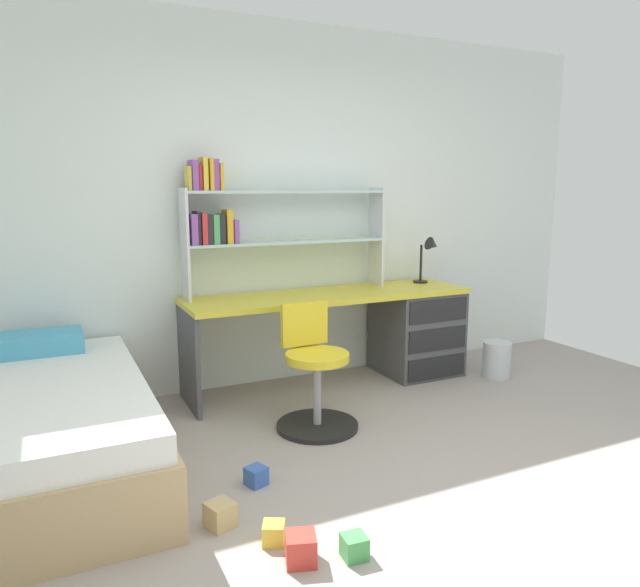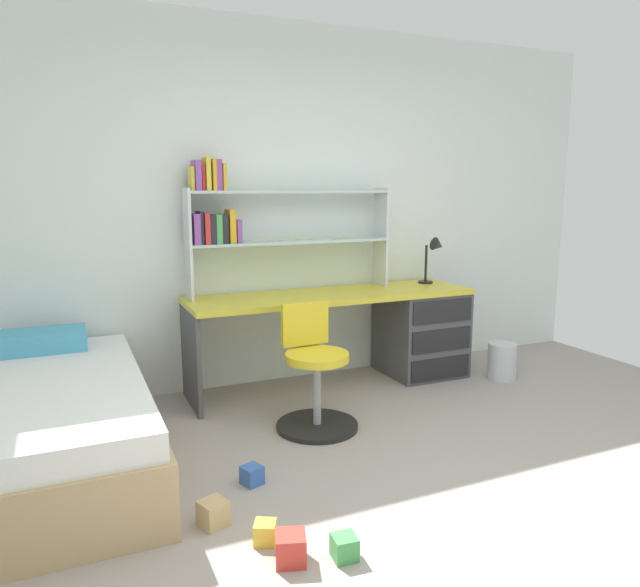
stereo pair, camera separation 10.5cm
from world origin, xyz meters
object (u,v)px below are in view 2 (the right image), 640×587
Objects in this scene: waste_bin at (502,361)px; toy_block_blue_1 at (252,475)px; toy_block_red_4 at (291,548)px; bookshelf_hutch at (255,218)px; toy_block_yellow_2 at (265,532)px; swivel_chair at (315,380)px; bed_platform at (46,426)px; desk_lamp at (435,253)px; desk at (399,327)px; toy_block_green_3 at (344,547)px; toy_block_natural_0 at (213,513)px.

toy_block_blue_1 is at bearing -160.52° from waste_bin.
bookshelf_hutch is at bearing 75.49° from toy_block_red_4.
waste_bin is at bearing 28.74° from toy_block_yellow_2.
waste_bin is (1.74, 0.28, -0.16)m from swivel_chair.
bed_platform is 15.42× the size of toy_block_red_4.
waste_bin is at bearing -17.44° from bookshelf_hutch.
toy_block_blue_1 is at bearing -146.88° from desk_lamp.
bookshelf_hutch is 4.08× the size of desk_lamp.
desk is 0.86m from waste_bin.
bookshelf_hutch is 1.54m from desk_lamp.
waste_bin is at bearing 4.04° from bed_platform.
toy_block_yellow_2 is at bearing 138.27° from toy_block_green_3.
toy_block_blue_1 is (0.96, -0.59, -0.20)m from bed_platform.
bed_platform reaches higher than toy_block_red_4.
bookshelf_hutch reaches higher than bed_platform.
toy_block_yellow_2 is 0.75× the size of toy_block_red_4.
toy_block_natural_0 reaches higher than toy_block_green_3.
swivel_chair is 6.39× the size of toy_block_red_4.
desk is 17.84× the size of toy_block_red_4.
desk_lamp is 1.73m from swivel_chair.
desk_lamp is 2.99m from toy_block_red_4.
toy_block_blue_1 is (-1.62, -1.22, -0.36)m from desk.
toy_block_natural_0 is at bearing -156.85° from waste_bin.
bookshelf_hutch is at bearing 170.76° from desk.
toy_block_yellow_2 is at bearing -151.26° from waste_bin.
toy_block_green_3 is (0.16, -0.75, 0.00)m from toy_block_blue_1.
bed_platform is at bearing -150.77° from bookshelf_hutch.
bookshelf_hutch is at bearing 70.72° from toy_block_blue_1.
toy_block_green_3 is (-1.46, -1.97, -0.36)m from desk.
toy_block_natural_0 is 0.28m from toy_block_yellow_2.
desk is 1.23m from swivel_chair.
waste_bin reaches higher than toy_block_blue_1.
toy_block_natural_0 is 1.17× the size of toy_block_green_3.
bookshelf_hutch is 1.31m from swivel_chair.
toy_block_red_4 is at bearing -135.86° from desk_lamp.
toy_block_red_4 is (0.05, -0.17, 0.02)m from toy_block_yellow_2.
toy_block_green_3 is at bearing -41.73° from toy_block_yellow_2.
toy_block_blue_1 is (-0.49, -1.41, -1.24)m from bookshelf_hutch.
desk_lamp is 0.49× the size of swivel_chair.
desk reaches higher than toy_block_natural_0.
bookshelf_hutch is at bearing 175.98° from desk_lamp.
swivel_chair is 1.29m from toy_block_yellow_2.
toy_block_blue_1 is at bearing 102.31° from toy_block_green_3.
waste_bin is 2.78m from toy_block_yellow_2.
waste_bin is 2.94× the size of toy_block_green_3.
desk is 2.79× the size of swivel_chair.
toy_block_yellow_2 is at bearing 106.99° from toy_block_red_4.
bookshelf_hutch reaches higher than toy_block_natural_0.
toy_block_red_4 reaches higher than toy_block_green_3.
desk is 1.44m from bookshelf_hutch.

